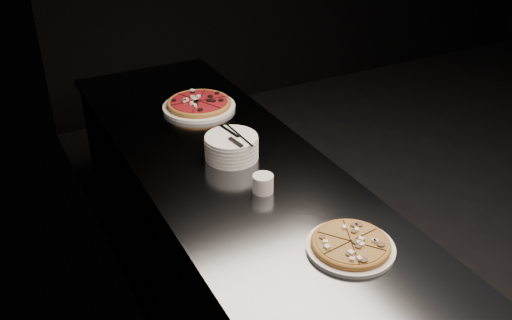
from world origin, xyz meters
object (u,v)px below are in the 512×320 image
pizza_mushroom (351,245)px  ramekin (263,183)px  counter (236,256)px  plate_stack (231,147)px  pizza_tomato (199,104)px  cutlery (235,137)px

pizza_mushroom → ramekin: bearing=101.4°
counter → ramekin: (0.01, -0.22, 0.50)m
ramekin → pizza_mushroom: bearing=-78.6°
counter → plate_stack: bearing=72.0°
pizza_tomato → counter: bearing=-98.9°
pizza_tomato → ramekin: (-0.07, -0.79, 0.01)m
pizza_tomato → plate_stack: bearing=-97.6°
counter → pizza_mushroom: pizza_mushroom is taller
cutlery → counter: bearing=-129.0°
pizza_tomato → plate_stack: 0.51m
pizza_mushroom → pizza_tomato: size_ratio=0.82×
pizza_mushroom → ramekin: 0.44m
pizza_mushroom → cutlery: cutlery is taller
ramekin → pizza_tomato: bearing=84.6°
plate_stack → pizza_tomato: bearing=82.4°
pizza_tomato → cutlery: 0.53m
pizza_mushroom → cutlery: 0.71m
pizza_tomato → ramekin: ramekin is taller
pizza_mushroom → ramekin: ramekin is taller
counter → ramekin: size_ratio=31.23×
cutlery → ramekin: 0.28m
counter → plate_stack: (0.02, 0.07, 0.51)m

